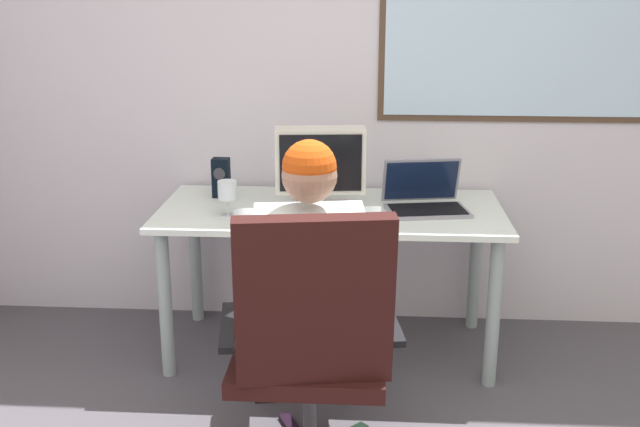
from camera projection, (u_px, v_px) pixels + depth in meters
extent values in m
cube|color=silver|center=(383.00, 53.00, 3.68)|extent=(4.42, 0.06, 2.76)
cube|color=#4C3828|center=(519.00, 17.00, 3.56)|extent=(1.31, 0.01, 0.99)
cube|color=silver|center=(519.00, 17.00, 3.56)|extent=(1.25, 0.02, 0.93)
cylinder|color=#8C9B9B|center=(165.00, 304.00, 3.34)|extent=(0.06, 0.06, 0.69)
cylinder|color=#8C9B9B|center=(493.00, 313.00, 3.26)|extent=(0.06, 0.06, 0.69)
cylinder|color=#8C9B9B|center=(195.00, 258.00, 3.92)|extent=(0.06, 0.06, 0.69)
cylinder|color=#8C9B9B|center=(475.00, 264.00, 3.83)|extent=(0.06, 0.06, 0.69)
cube|color=silver|center=(331.00, 211.00, 3.48)|extent=(1.57, 0.74, 0.03)
cylinder|color=#3F3F44|center=(310.00, 407.00, 2.78)|extent=(0.05, 0.05, 0.37)
cube|color=black|center=(309.00, 357.00, 2.72)|extent=(0.54, 0.54, 0.06)
cube|color=black|center=(314.00, 302.00, 2.41)|extent=(0.52, 0.19, 0.58)
cube|color=black|center=(390.00, 321.00, 2.71)|extent=(0.10, 0.38, 0.02)
cube|color=black|center=(228.00, 327.00, 2.66)|extent=(0.10, 0.38, 0.02)
cylinder|color=#574658|center=(347.00, 320.00, 2.96)|extent=(0.21, 0.44, 0.15)
cylinder|color=#574658|center=(341.00, 347.00, 3.22)|extent=(0.12, 0.12, 0.44)
cube|color=black|center=(339.00, 378.00, 3.33)|extent=(0.13, 0.25, 0.08)
cylinder|color=#574658|center=(265.00, 322.00, 2.93)|extent=(0.21, 0.44, 0.15)
cylinder|color=#574658|center=(266.00, 349.00, 3.19)|extent=(0.12, 0.12, 0.44)
cube|color=black|center=(266.00, 381.00, 3.30)|extent=(0.13, 0.25, 0.08)
cube|color=silver|center=(310.00, 280.00, 2.67)|extent=(0.42, 0.35, 0.54)
sphere|color=#A4745C|center=(309.00, 176.00, 2.56)|extent=(0.19, 0.19, 0.19)
sphere|color=#CB4711|center=(309.00, 167.00, 2.55)|extent=(0.19, 0.19, 0.19)
cylinder|color=silver|center=(370.00, 246.00, 2.71)|extent=(0.12, 0.19, 0.29)
cylinder|color=#A4745C|center=(366.00, 273.00, 2.83)|extent=(0.10, 0.19, 0.27)
sphere|color=#A4745C|center=(364.00, 276.00, 2.88)|extent=(0.09, 0.09, 0.09)
cylinder|color=silver|center=(247.00, 250.00, 2.67)|extent=(0.12, 0.23, 0.29)
cylinder|color=#A4745C|center=(247.00, 249.00, 2.82)|extent=(0.09, 0.13, 0.27)
sphere|color=#A4745C|center=(247.00, 225.00, 2.89)|extent=(0.09, 0.09, 0.09)
cube|color=beige|center=(320.00, 206.00, 3.47)|extent=(0.28, 0.23, 0.02)
cylinder|color=beige|center=(320.00, 198.00, 3.46)|extent=(0.04, 0.04, 0.06)
cube|color=beige|center=(320.00, 160.00, 3.41)|extent=(0.41, 0.16, 0.29)
cube|color=black|center=(321.00, 163.00, 3.35)|extent=(0.36, 0.04, 0.25)
cube|color=gray|center=(427.00, 211.00, 3.40)|extent=(0.39, 0.28, 0.02)
cube|color=black|center=(427.00, 209.00, 3.40)|extent=(0.36, 0.25, 0.00)
cube|color=gray|center=(421.00, 180.00, 3.50)|extent=(0.36, 0.13, 0.21)
cube|color=#0F1933|center=(421.00, 180.00, 3.50)|extent=(0.34, 0.11, 0.18)
cylinder|color=silver|center=(228.00, 215.00, 3.36)|extent=(0.07, 0.07, 0.00)
cylinder|color=silver|center=(228.00, 207.00, 3.35)|extent=(0.01, 0.01, 0.07)
cylinder|color=silver|center=(227.00, 190.00, 3.33)|extent=(0.08, 0.08, 0.08)
cylinder|color=#5E0E12|center=(228.00, 195.00, 3.34)|extent=(0.08, 0.08, 0.04)
cube|color=black|center=(221.00, 178.00, 3.64)|extent=(0.08, 0.07, 0.19)
cylinder|color=#333338|center=(219.00, 174.00, 3.59)|extent=(0.06, 0.01, 0.06)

